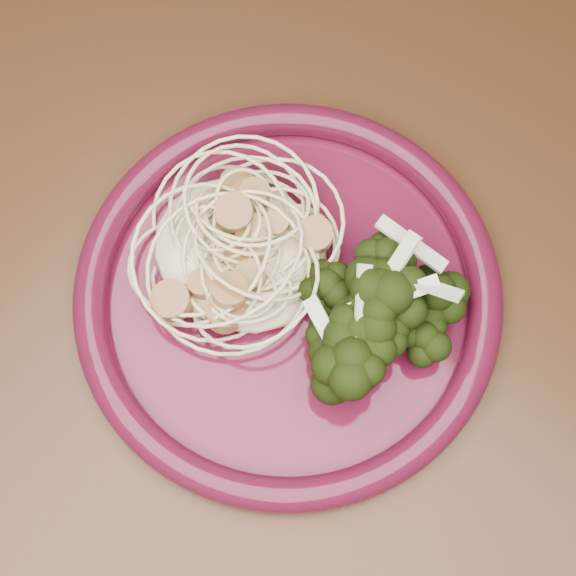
# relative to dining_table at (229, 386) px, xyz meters

# --- Properties ---
(dining_table) EXTENTS (1.20, 0.80, 0.75)m
(dining_table) POSITION_rel_dining_table_xyz_m (0.00, 0.00, 0.00)
(dining_table) COLOR #472814
(dining_table) RESTS_ON ground
(dinner_plate) EXTENTS (0.29, 0.29, 0.02)m
(dinner_plate) POSITION_rel_dining_table_xyz_m (0.01, 0.06, 0.11)
(dinner_plate) COLOR #530D24
(dinner_plate) RESTS_ON dining_table
(spaghetti_pile) EXTENTS (0.13, 0.11, 0.03)m
(spaghetti_pile) POSITION_rel_dining_table_xyz_m (-0.03, 0.06, 0.12)
(spaghetti_pile) COLOR beige
(spaghetti_pile) RESTS_ON dinner_plate
(scallop_cluster) EXTENTS (0.12, 0.12, 0.04)m
(scallop_cluster) POSITION_rel_dining_table_xyz_m (-0.03, 0.06, 0.15)
(scallop_cluster) COLOR #A37642
(scallop_cluster) RESTS_ON spaghetti_pile
(broccoli_pile) EXTENTS (0.10, 0.15, 0.05)m
(broccoli_pile) POSITION_rel_dining_table_xyz_m (0.06, 0.05, 0.13)
(broccoli_pile) COLOR black
(broccoli_pile) RESTS_ON dinner_plate
(onion_garnish) EXTENTS (0.07, 0.10, 0.05)m
(onion_garnish) POSITION_rel_dining_table_xyz_m (0.06, 0.05, 0.16)
(onion_garnish) COLOR beige
(onion_garnish) RESTS_ON broccoli_pile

